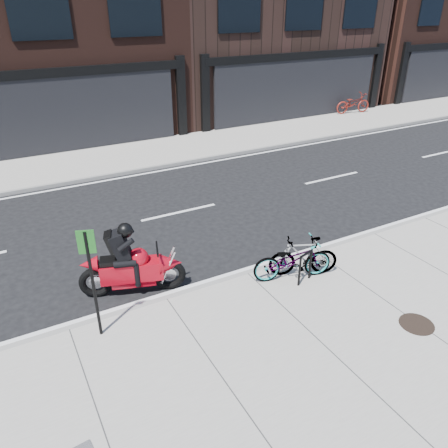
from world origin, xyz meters
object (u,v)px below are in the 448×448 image
bicycle_front (292,260)px  motorcycle (136,265)px  bike_rack (305,265)px  bicycle_far (353,103)px  manhole_cover (417,324)px  sign_post (92,275)px  bicycle_rear (303,256)px

bicycle_front → motorcycle: motorcycle is taller
bike_rack → bicycle_front: (-0.15, 0.26, 0.03)m
bicycle_far → manhole_cover: size_ratio=3.09×
motorcycle → manhole_cover: motorcycle is taller
sign_post → motorcycle: bearing=65.3°
bicycle_front → manhole_cover: size_ratio=2.73×
sign_post → bike_rack: bearing=14.1°
bicycle_front → sign_post: 4.35m
bicycle_far → manhole_cover: bearing=150.0°
motorcycle → sign_post: sign_post is taller
bicycle_front → motorcycle: bearing=83.2°
bicycle_rear → manhole_cover: (0.87, -2.47, -0.47)m
bicycle_rear → sign_post: bearing=-69.2°
motorcycle → sign_post: (-1.11, -1.12, 0.75)m
bicycle_rear → bicycle_far: bicycle_far is taller
sign_post → bicycle_far: bearing=53.8°
bike_rack → bicycle_far: size_ratio=0.37×
bike_rack → sign_post: sign_post is taller
bicycle_rear → bicycle_far: bearing=156.3°
sign_post → bicycle_rear: bearing=17.6°
bike_rack → bicycle_rear: bearing=60.7°
bike_rack → motorcycle: 3.67m
bicycle_front → sign_post: (-4.26, 0.20, 0.85)m
bike_rack → bicycle_far: (12.48, 11.76, 0.09)m
bicycle_front → motorcycle: 3.42m
bicycle_front → bicycle_rear: same height
motorcycle → bicycle_far: bearing=50.5°
bike_rack → bicycle_rear: bicycle_rear is taller
motorcycle → sign_post: 1.75m
manhole_cover → bicycle_front: bearing=115.4°
bicycle_front → bicycle_far: bearing=-31.8°
bike_rack → bicycle_rear: 0.30m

